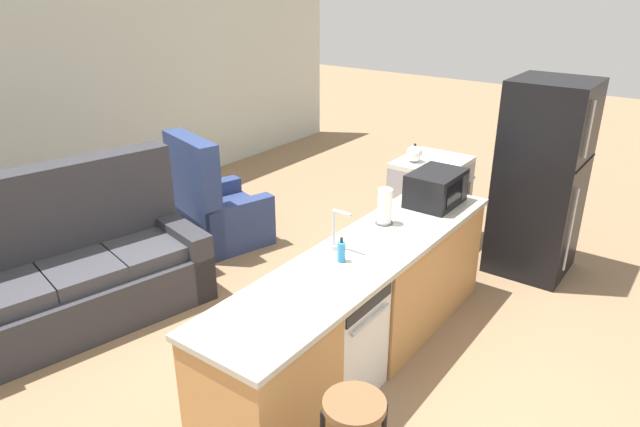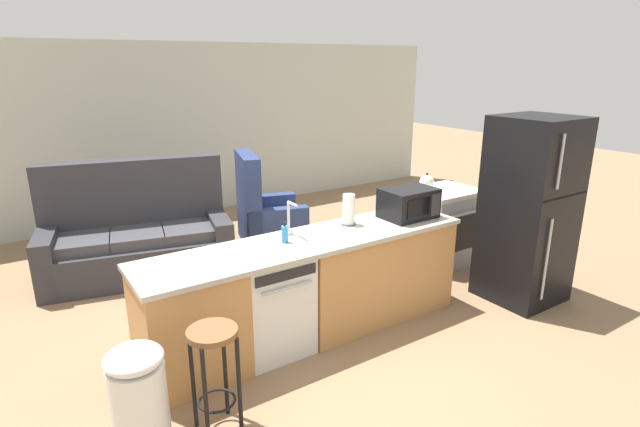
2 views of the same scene
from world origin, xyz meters
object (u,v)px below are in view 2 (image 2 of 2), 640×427
(dishwasher, at_px, (269,303))
(microwave, at_px, (409,203))
(stove_range, at_px, (442,226))
(couch, at_px, (138,239))
(paper_towel_roll, at_px, (349,210))
(refrigerator, at_px, (529,211))
(kettle, at_px, (427,182))
(trash_bin, at_px, (139,401))
(soap_bottle, at_px, (285,234))
(armchair, at_px, (264,217))
(bar_stool, at_px, (214,358))

(dishwasher, xyz_separation_m, microwave, (1.51, -0.00, 0.62))
(stove_range, xyz_separation_m, couch, (-3.09, 1.71, -0.06))
(paper_towel_roll, bearing_deg, refrigerator, -21.98)
(kettle, xyz_separation_m, trash_bin, (-3.64, -1.29, -0.61))
(soap_bottle, bearing_deg, couch, 106.89)
(soap_bottle, height_order, armchair, armchair)
(kettle, height_order, armchair, armchair)
(microwave, relative_size, soap_bottle, 2.84)
(stove_range, height_order, microwave, microwave)
(refrigerator, relative_size, armchair, 1.53)
(soap_bottle, relative_size, bar_stool, 0.24)
(couch, xyz_separation_m, armchair, (1.65, 0.08, -0.04))
(refrigerator, height_order, bar_stool, refrigerator)
(kettle, bearing_deg, armchair, 127.28)
(paper_towel_roll, bearing_deg, dishwasher, -171.42)
(refrigerator, bearing_deg, trash_bin, -179.10)
(paper_towel_roll, xyz_separation_m, kettle, (1.53, 0.54, -0.05))
(bar_stool, bearing_deg, kettle, 22.99)
(dishwasher, relative_size, kettle, 4.10)
(dishwasher, height_order, stove_range, stove_range)
(microwave, distance_m, paper_towel_roll, 0.62)
(trash_bin, height_order, armchair, armchair)
(armchair, bearing_deg, paper_towel_roll, -96.92)
(dishwasher, height_order, bar_stool, dishwasher)
(trash_bin, bearing_deg, armchair, 51.12)
(microwave, bearing_deg, dishwasher, 179.95)
(kettle, bearing_deg, trash_bin, -160.54)
(paper_towel_roll, distance_m, bar_stool, 1.90)
(paper_towel_roll, xyz_separation_m, trash_bin, (-2.11, -0.75, -0.66))
(soap_bottle, bearing_deg, kettle, 15.67)
(armchair, bearing_deg, trash_bin, -128.88)
(kettle, xyz_separation_m, bar_stool, (-3.18, -1.35, -0.45))
(microwave, relative_size, kettle, 2.44)
(refrigerator, height_order, armchair, refrigerator)
(stove_range, relative_size, soap_bottle, 5.11)
(stove_range, bearing_deg, couch, 150.98)
(stove_range, distance_m, kettle, 0.57)
(microwave, distance_m, armchair, 2.47)
(trash_bin, bearing_deg, kettle, 19.46)
(microwave, xyz_separation_m, armchair, (-0.34, 2.34, -0.69))
(bar_stool, bearing_deg, couch, 84.90)
(paper_towel_roll, relative_size, armchair, 0.24)
(stove_range, xyz_separation_m, kettle, (-0.17, 0.13, 0.53))
(refrigerator, height_order, couch, refrigerator)
(refrigerator, relative_size, kettle, 8.96)
(paper_towel_roll, distance_m, couch, 2.62)
(trash_bin, bearing_deg, refrigerator, 0.90)
(stove_range, bearing_deg, bar_stool, -159.99)
(dishwasher, xyz_separation_m, trash_bin, (-1.21, -0.61, -0.04))
(paper_towel_roll, height_order, armchair, armchair)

